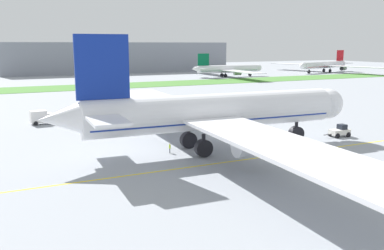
{
  "coord_description": "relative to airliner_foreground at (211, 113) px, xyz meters",
  "views": [
    {
      "loc": [
        -36.97,
        -53.46,
        16.81
      ],
      "look_at": [
        -8.2,
        7.0,
        3.95
      ],
      "focal_mm": 39.35,
      "sensor_mm": 36.0,
      "label": 1
    }
  ],
  "objects": [
    {
      "name": "parked_airliner_far_centre",
      "position": [
        81.08,
        134.34,
        -2.01
      ],
      "size": [
        41.39,
        66.47,
        12.28
      ],
      "color": "white",
      "rests_on": "ground"
    },
    {
      "name": "grass_median_strip",
      "position": [
        6.0,
        111.92,
        -6.13
      ],
      "size": [
        320.0,
        24.0,
        0.1
      ],
      "primitive_type": "cube",
      "color": "#4C8438",
      "rests_on": "ground"
    },
    {
      "name": "terminal_building",
      "position": [
        40.61,
        192.53,
        2.82
      ],
      "size": [
        135.25,
        20.0,
        18.0
      ],
      "primitive_type": "cube",
      "color": "gray",
      "rests_on": "ground"
    },
    {
      "name": "apron_taxi_line",
      "position": [
        6.0,
        -7.0,
        -6.18
      ],
      "size": [
        280.0,
        0.36,
        0.01
      ],
      "primitive_type": "cube",
      "color": "yellow",
      "rests_on": "ground"
    },
    {
      "name": "parked_airliner_far_right",
      "position": [
        153.76,
        140.8,
        -1.67
      ],
      "size": [
        47.57,
        78.49,
        13.29
      ],
      "color": "white",
      "rests_on": "ground"
    },
    {
      "name": "service_truck_baggage_loader",
      "position": [
        -22.16,
        35.74,
        -4.6
      ],
      "size": [
        4.55,
        2.85,
        2.96
      ],
      "color": "white",
      "rests_on": "ground"
    },
    {
      "name": "ground_crew_marshaller_front",
      "position": [
        5.29,
        2.65,
        -5.21
      ],
      "size": [
        0.47,
        0.45,
        1.61
      ],
      "color": "black",
      "rests_on": "ground"
    },
    {
      "name": "pushback_tug",
      "position": [
        26.52,
        -1.04,
        -5.16
      ],
      "size": [
        5.53,
        2.39,
        2.27
      ],
      "color": "white",
      "rests_on": "ground"
    },
    {
      "name": "ground_plane",
      "position": [
        6.0,
        -4.61,
        -6.18
      ],
      "size": [
        600.0,
        600.0,
        0.0
      ],
      "primitive_type": "plane",
      "color": "#9399A0",
      "rests_on": "ground"
    },
    {
      "name": "airliner_foreground",
      "position": [
        0.0,
        0.0,
        0.0
      ],
      "size": [
        51.91,
        81.48,
        18.22
      ],
      "color": "white",
      "rests_on": "ground"
    },
    {
      "name": "ground_crew_wingwalker_port",
      "position": [
        -6.57,
        1.33,
        -5.24
      ],
      "size": [
        0.35,
        0.52,
        1.55
      ],
      "color": "black",
      "rests_on": "ground"
    }
  ]
}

